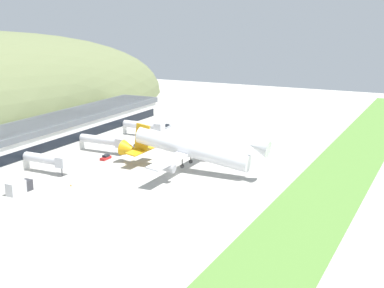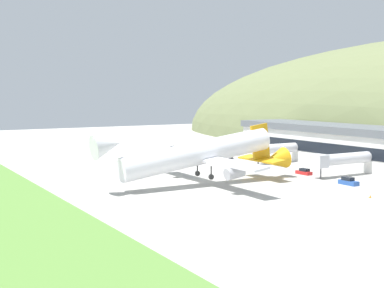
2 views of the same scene
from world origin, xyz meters
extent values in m
plane|color=#ADAAA3|center=(0.00, 0.00, 0.00)|extent=(367.58, 367.58, 0.00)
cube|color=#568438|center=(0.00, -38.95, 0.04)|extent=(330.82, 18.98, 0.08)
cube|color=white|center=(10.42, 49.54, 5.21)|extent=(97.89, 14.90, 10.42)
cube|color=#565B60|center=(10.42, 49.54, 9.48)|extent=(99.09, 16.10, 1.88)
cube|color=black|center=(10.42, 42.04, 4.69)|extent=(93.98, 0.16, 2.92)
cylinder|color=silver|center=(-14.24, 35.42, 4.00)|extent=(2.60, 13.34, 2.60)
cube|color=silver|center=(-14.24, 28.75, 4.00)|extent=(3.38, 2.86, 2.86)
cylinder|color=slate|center=(-14.24, 29.25, 2.00)|extent=(0.36, 0.36, 4.00)
cylinder|color=silver|center=(11.21, 34.30, 4.00)|extent=(2.60, 15.58, 2.60)
cube|color=silver|center=(11.21, 26.51, 4.00)|extent=(3.38, 2.86, 2.86)
cylinder|color=slate|center=(11.21, 27.01, 2.00)|extent=(0.36, 0.36, 4.00)
cylinder|color=silver|center=(36.42, 34.70, 4.00)|extent=(2.60, 14.77, 2.60)
cube|color=silver|center=(36.42, 27.32, 4.00)|extent=(3.38, 2.86, 2.86)
cylinder|color=slate|center=(36.42, 27.82, 2.00)|extent=(0.36, 0.36, 4.00)
cylinder|color=silver|center=(4.84, -1.26, 6.68)|extent=(4.88, 34.52, 9.39)
cone|color=silver|center=(4.84, -20.86, 9.31)|extent=(4.78, 5.96, 5.46)
cone|color=orange|center=(4.84, 18.82, 3.98)|extent=(4.78, 6.93, 5.59)
cube|color=orange|center=(4.84, 14.95, 8.33)|extent=(0.50, 5.38, 8.18)
cube|color=orange|center=(4.84, 15.19, 4.46)|extent=(12.69, 3.43, 0.81)
cube|color=silver|center=(4.84, 0.43, 5.59)|extent=(38.64, 3.63, 0.93)
cylinder|color=#9E9EA3|center=(-6.76, -0.11, 4.12)|extent=(2.30, 3.87, 2.76)
cylinder|color=#9E9EA3|center=(16.43, -0.11, 4.12)|extent=(2.30, 3.87, 2.76)
cylinder|color=#2D2D2D|center=(2.15, 0.43, 3.15)|extent=(0.28, 0.28, 2.20)
cylinder|color=#2D2D2D|center=(2.15, 0.43, 2.05)|extent=(0.45, 1.10, 1.10)
cylinder|color=#2D2D2D|center=(7.52, 0.43, 3.15)|extent=(0.28, 0.28, 2.20)
cylinder|color=#2D2D2D|center=(7.52, 0.43, 2.05)|extent=(0.45, 1.10, 1.10)
cylinder|color=#2D2D2D|center=(4.84, -13.12, 5.08)|extent=(0.22, 0.22, 1.98)
cylinder|color=#2D2D2D|center=(4.84, -13.12, 4.09)|extent=(0.30, 0.82, 0.82)
cube|color=#999EA3|center=(52.15, 33.12, 0.43)|extent=(4.50, 1.86, 0.86)
cube|color=black|center=(51.93, 33.11, 1.22)|extent=(2.49, 1.53, 0.71)
cube|color=#B21E1E|center=(4.64, 28.07, 0.39)|extent=(4.13, 1.70, 0.79)
cube|color=black|center=(4.84, 28.07, 1.11)|extent=(2.29, 1.42, 0.64)
cube|color=#264C99|center=(20.08, 26.27, 0.45)|extent=(4.37, 1.76, 0.91)
cube|color=black|center=(19.86, 26.27, 1.28)|extent=(2.41, 1.47, 0.74)
cube|color=#333338|center=(-28.15, 29.01, 1.38)|extent=(2.30, 2.48, 2.75)
cube|color=black|center=(-27.00, 28.98, 1.87)|extent=(0.12, 2.07, 1.21)
cube|color=#B7B7BC|center=(-31.66, 29.08, 1.63)|extent=(4.83, 2.53, 3.27)
cube|color=orange|center=(-20.56, 21.15, 0.01)|extent=(0.52, 0.52, 0.03)
cone|color=orange|center=(-20.56, 21.15, 0.31)|extent=(0.40, 0.40, 0.55)
cube|color=orange|center=(31.88, 19.18, 0.01)|extent=(0.52, 0.52, 0.03)
cone|color=orange|center=(31.88, 19.18, 0.31)|extent=(0.40, 0.40, 0.55)
camera|label=1|loc=(-124.39, -65.36, 43.99)|focal=50.00mm
camera|label=2|loc=(97.63, -57.64, 19.09)|focal=50.00mm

